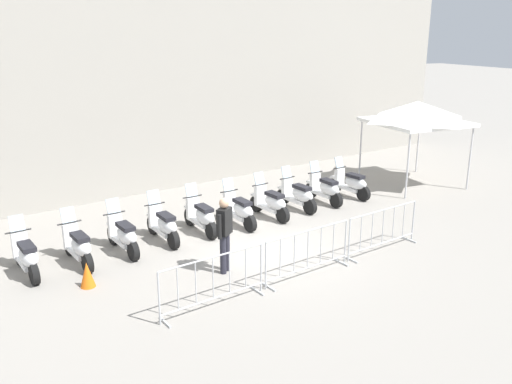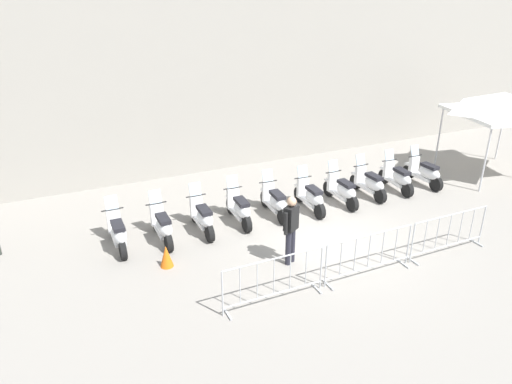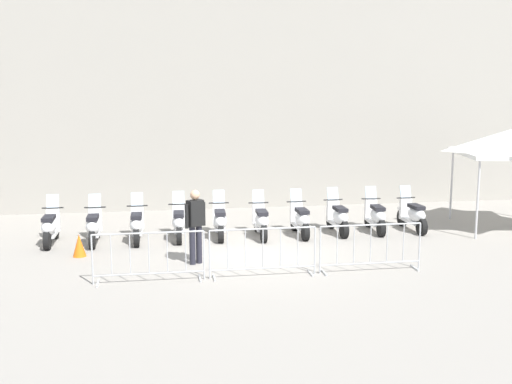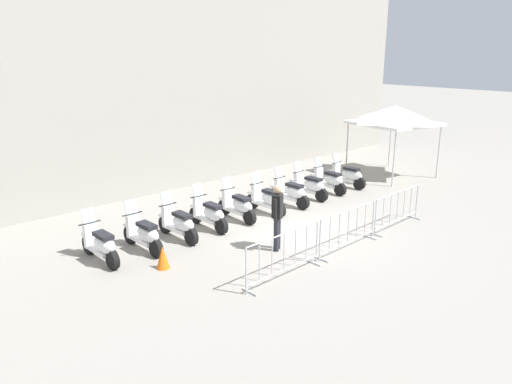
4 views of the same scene
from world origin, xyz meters
The scene contains 18 objects.
ground_plane centered at (0.00, 0.00, 0.00)m, with size 120.00×120.00×0.00m, color gray.
building_facade centered at (-1.53, 7.23, 6.33)m, with size 28.00×2.40×12.65m, color #9E998E.
motorcycle_0 centered at (-5.28, 0.85, 0.45)m, with size 0.69×1.71×1.24m.
motorcycle_1 centered at (-4.17, 0.98, 0.45)m, with size 0.69×1.71×1.24m.
motorcycle_2 centered at (-3.10, 1.25, 0.45)m, with size 0.68×1.71×1.24m.
motorcycle_3 centered at (-2.03, 1.55, 0.45)m, with size 0.65×1.72×1.24m.
motorcycle_4 centered at (-0.95, 1.78, 0.45)m, with size 0.63×1.72×1.24m.
motorcycle_5 centered at (0.17, 1.88, 0.45)m, with size 0.66×1.72×1.24m.
motorcycle_6 centered at (1.25, 2.12, 0.45)m, with size 0.70×1.71×1.24m.
motorcycle_7 centered at (2.31, 2.46, 0.45)m, with size 0.70×1.71×1.24m.
motorcycle_8 centered at (3.39, 2.69, 0.45)m, with size 0.62×1.72×1.24m.
motorcycle_9 centered at (4.49, 2.90, 0.45)m, with size 0.73×1.70×1.24m.
barrier_segment_0 centered at (-2.02, -2.15, 0.53)m, with size 2.28×0.88×1.07m.
barrier_segment_1 centered at (0.35, -1.65, 0.53)m, with size 2.28×0.88×1.07m.
barrier_segment_2 centered at (2.71, -1.15, 0.53)m, with size 2.28×0.88×1.07m.
officer_near_row_end centered at (-1.24, -0.74, 0.98)m, with size 0.43×0.40×1.73m.
canopy_tent centered at (7.30, 3.34, 2.52)m, with size 2.88×2.88×2.91m.
traffic_cone centered at (-4.15, -0.25, 0.28)m, with size 0.32×0.32×0.55m, color orange.
Camera 4 is at (-7.67, -10.07, 4.78)m, focal length 33.10 mm.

